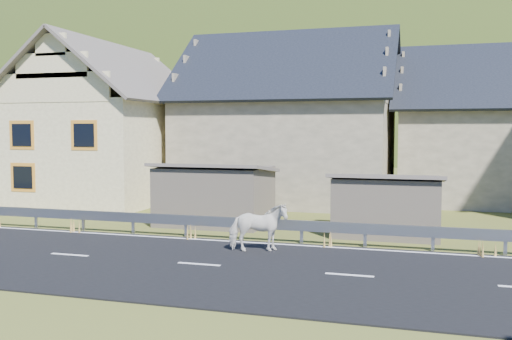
% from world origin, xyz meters
% --- Properties ---
extents(ground, '(160.00, 160.00, 0.00)m').
position_xyz_m(ground, '(0.00, 0.00, 0.00)').
color(ground, '#3B3F17').
rests_on(ground, ground).
extents(road, '(60.00, 7.00, 0.04)m').
position_xyz_m(road, '(0.00, 0.00, 0.02)').
color(road, black).
rests_on(road, ground).
extents(lane_markings, '(60.00, 6.60, 0.01)m').
position_xyz_m(lane_markings, '(0.00, 0.00, 0.04)').
color(lane_markings, silver).
rests_on(lane_markings, road).
extents(guardrail, '(28.10, 0.09, 0.75)m').
position_xyz_m(guardrail, '(-0.00, 3.68, 0.56)').
color(guardrail, '#93969B').
rests_on(guardrail, ground).
extents(shed_left, '(4.30, 3.30, 2.40)m').
position_xyz_m(shed_left, '(-2.00, 6.50, 1.10)').
color(shed_left, '#695D4F').
rests_on(shed_left, ground).
extents(shed_right, '(3.80, 2.90, 2.20)m').
position_xyz_m(shed_right, '(4.50, 6.00, 1.00)').
color(shed_right, '#695D4F').
rests_on(shed_right, ground).
extents(house_cream, '(7.80, 9.80, 8.30)m').
position_xyz_m(house_cream, '(-10.00, 12.00, 4.36)').
color(house_cream, '#FAEBB1').
rests_on(house_cream, ground).
extents(house_stone_a, '(10.80, 9.80, 8.90)m').
position_xyz_m(house_stone_a, '(-1.00, 15.00, 4.63)').
color(house_stone_a, tan).
rests_on(house_stone_a, ground).
extents(house_stone_b, '(9.80, 8.80, 8.10)m').
position_xyz_m(house_stone_b, '(9.00, 17.00, 4.24)').
color(house_stone_b, tan).
rests_on(house_stone_b, ground).
extents(mountain, '(440.00, 280.00, 260.00)m').
position_xyz_m(mountain, '(5.00, 180.00, -20.00)').
color(mountain, '#223D0E').
rests_on(mountain, ground).
extents(conifer_patch, '(76.00, 50.00, 28.00)m').
position_xyz_m(conifer_patch, '(-55.00, 110.00, 6.00)').
color(conifer_patch, black).
rests_on(conifer_patch, ground).
extents(horse, '(1.29, 1.86, 1.44)m').
position_xyz_m(horse, '(1.05, 2.00, 0.76)').
color(horse, silver).
rests_on(horse, road).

